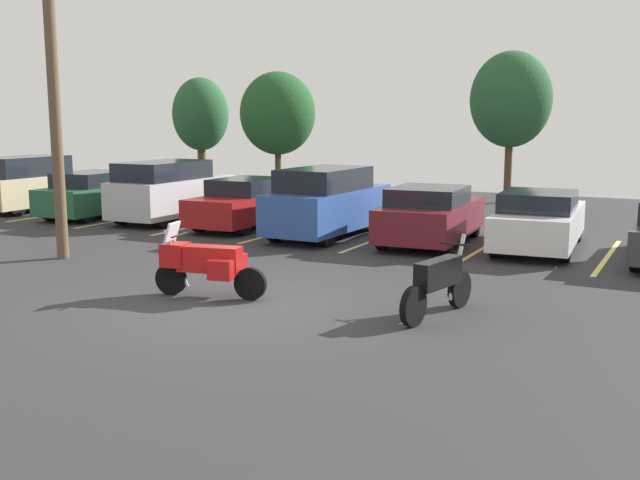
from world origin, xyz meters
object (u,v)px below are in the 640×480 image
Objects in this scene: motorcycle_second at (438,283)px; car_white at (539,221)px; car_red at (250,203)px; car_champagne at (31,183)px; utility_pole at (51,46)px; car_silver at (171,191)px; car_blue at (328,202)px; car_maroon at (431,215)px; motorcycle_touring at (205,263)px; car_green at (98,194)px.

motorcycle_second is 7.29m from car_white.
car_red reaches higher than motorcycle_second.
motorcycle_second is 0.49× the size of car_champagne.
car_silver is at bearing 106.28° from utility_pole.
car_blue reaches higher than car_red.
car_maroon is (15.01, -0.15, -0.21)m from car_champagne.
motorcycle_second is at bearing -21.82° from car_champagne.
car_silver is (6.14, 0.18, 0.01)m from car_champagne.
car_blue reaches higher than motorcycle_touring.
car_silver reaches higher than car_maroon.
car_blue reaches higher than car_green.
car_maroon reaches higher than motorcycle_second.
car_champagne is 0.47× the size of utility_pole.
car_green is at bearing -174.57° from car_silver.
car_maroon is at bearing -0.27° from car_green.
car_champagne is 6.14m from car_silver.
motorcycle_second is at bearing -25.91° from car_green.
car_green is 0.99× the size of car_silver.
car_silver reaches higher than motorcycle_touring.
car_maroon reaches higher than car_red.
utility_pole is at bearing -37.62° from car_champagne.
car_red is at bearing 80.35° from utility_pole.
utility_pole reaches higher than car_blue.
car_maroon is (8.87, -0.33, -0.21)m from car_silver.
car_blue is at bearing -1.45° from car_green.
utility_pole is at bearing 163.53° from motorcycle_touring.
car_red is 3.04m from car_blue.
car_blue is (-5.48, 6.70, 0.38)m from motorcycle_second.
car_maroon is 2.74m from car_white.
car_champagne reaches higher than motorcycle_second.
car_green is 5.82m from car_red.
utility_pole reaches higher than car_green.
car_maroon is (1.74, 7.57, 0.11)m from motorcycle_touring.
car_red is (5.80, 0.38, -0.02)m from car_green.
motorcycle_second is 7.32m from car_maroon.
car_silver is at bearing 132.12° from motorcycle_touring.
car_green reaches higher than motorcycle_touring.
car_silver reaches higher than car_green.
car_white is at bearing 60.89° from motorcycle_touring.
utility_pole is at bearing 174.82° from motorcycle_second.
car_green is at bearing 154.09° from motorcycle_second.
car_white reaches higher than motorcycle_touring.
car_green is (-14.25, 6.92, 0.16)m from motorcycle_second.
car_maroon is at bearing -4.24° from car_red.
utility_pole is (-1.10, -6.44, 4.17)m from car_red.
car_silver reaches higher than car_white.
car_silver reaches higher than car_red.
car_blue is (12.05, -0.32, -0.01)m from car_champagne.
utility_pole is at bearing -73.72° from car_silver.
car_maroon is 0.95× the size of car_white.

